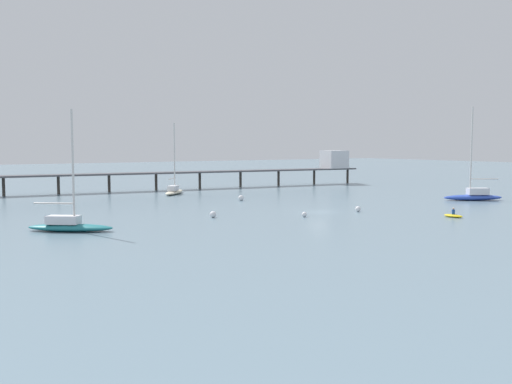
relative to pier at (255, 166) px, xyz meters
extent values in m
plane|color=slate|center=(-16.16, -40.37, -4.12)|extent=(400.00, 400.00, 0.00)
cube|color=#4C4C51|center=(-16.16, 1.71, -0.86)|extent=(79.98, 11.99, 0.30)
cylinder|color=#38332D|center=(-46.34, 4.89, -2.57)|extent=(0.50, 0.50, 3.10)
cylinder|color=#38332D|center=(-37.72, 3.98, -2.57)|extent=(0.50, 0.50, 3.10)
cylinder|color=#38332D|center=(-29.09, 3.07, -2.57)|extent=(0.50, 0.50, 3.10)
cylinder|color=#38332D|center=(-20.47, 2.16, -2.57)|extent=(0.50, 0.50, 3.10)
cylinder|color=#38332D|center=(-11.85, 1.25, -2.57)|extent=(0.50, 0.50, 3.10)
cylinder|color=#38332D|center=(-3.23, 0.34, -2.57)|extent=(0.50, 0.50, 3.10)
cylinder|color=#38332D|center=(5.40, -0.57, -2.57)|extent=(0.50, 0.50, 3.10)
cylinder|color=#38332D|center=(14.02, -1.48, -2.57)|extent=(0.50, 0.50, 3.10)
cylinder|color=#38332D|center=(22.64, -2.39, -2.57)|extent=(0.50, 0.50, 3.10)
cube|color=silver|center=(19.08, -2.01, 1.18)|extent=(5.05, 5.05, 3.79)
ellipsoid|color=#2D4CB7|center=(13.27, -41.51, -3.68)|extent=(9.00, 6.33, 0.88)
cube|color=silver|center=(13.91, -41.87, -2.73)|extent=(3.44, 2.82, 1.02)
cylinder|color=silver|center=(12.87, -41.29, 3.47)|extent=(0.23, 0.23, 13.42)
cylinder|color=silver|center=(14.77, -42.36, -0.82)|extent=(3.88, 2.30, 0.18)
ellipsoid|color=#1E727A|center=(-47.06, -39.70, -3.75)|extent=(8.22, 7.06, 0.73)
cube|color=silver|center=(-47.60, -39.27, -2.97)|extent=(3.47, 3.18, 0.82)
cylinder|color=silver|center=(-46.71, -39.96, 2.28)|extent=(0.22, 0.22, 11.33)
cylinder|color=silver|center=(-48.35, -38.70, -1.34)|extent=(3.38, 2.66, 0.18)
ellipsoid|color=beige|center=(-20.87, -6.74, -3.78)|extent=(6.94, 7.76, 0.68)
cube|color=silver|center=(-21.30, -7.26, -3.02)|extent=(2.77, 2.94, 0.83)
cylinder|color=silver|center=(-20.60, -6.42, 2.34)|extent=(0.22, 0.22, 11.55)
cylinder|color=silver|center=(-21.78, -7.84, -1.35)|extent=(2.50, 2.95, 0.18)
ellipsoid|color=yellow|center=(-5.99, -53.11, -3.94)|extent=(1.23, 2.51, 0.35)
cylinder|color=navy|center=(-5.99, -53.11, -3.49)|extent=(0.38, 0.38, 0.55)
sphere|color=tan|center=(-5.99, -53.11, -3.10)|extent=(0.24, 0.24, 0.24)
sphere|color=silver|center=(-11.77, -43.00, -3.76)|extent=(0.71, 0.71, 0.71)
sphere|color=silver|center=(-17.08, -22.83, -3.69)|extent=(0.85, 0.85, 0.85)
sphere|color=silver|center=(-30.10, -38.06, -3.74)|extent=(0.76, 0.76, 0.76)
sphere|color=silver|center=(-20.71, -43.43, -3.81)|extent=(0.61, 0.61, 0.61)
camera|label=1|loc=(-61.63, -96.76, 4.55)|focal=39.90mm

